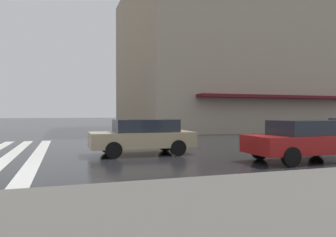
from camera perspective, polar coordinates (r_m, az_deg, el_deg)
name	(u,v)px	position (r m, az deg, el deg)	size (l,w,h in m)	color
haussmann_block_corner	(224,47)	(36.81, 9.96, 12.45)	(19.97, 21.07, 18.41)	tan
car_red	(306,139)	(12.01, 23.46, -3.43)	(1.85, 4.10, 1.41)	maroon
car_champagne	(143,136)	(12.84, -4.52, -3.08)	(1.85, 4.10, 1.41)	tan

